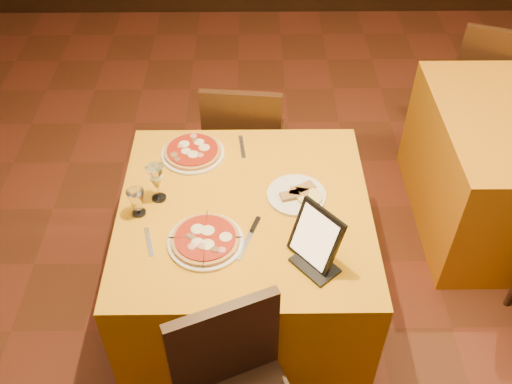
{
  "coord_description": "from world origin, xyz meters",
  "views": [
    {
      "loc": [
        -0.27,
        -1.61,
        2.51
      ],
      "look_at": [
        -0.25,
        0.11,
        0.86
      ],
      "focal_mm": 40.0,
      "sensor_mm": 36.0,
      "label": 1
    }
  ],
  "objects_px": {
    "main_table": "(246,262)",
    "chair_side_far": "(485,80)",
    "pizza_near": "(206,240)",
    "chair_main_far": "(246,141)",
    "water_glass": "(137,203)",
    "tablet": "(316,236)",
    "wine_glass": "(157,183)",
    "pizza_far": "(193,152)"
  },
  "relations": [
    {
      "from": "chair_main_far",
      "to": "wine_glass",
      "type": "bearing_deg",
      "value": 70.18
    },
    {
      "from": "wine_glass",
      "to": "tablet",
      "type": "relative_size",
      "value": 0.78
    },
    {
      "from": "chair_side_far",
      "to": "water_glass",
      "type": "bearing_deg",
      "value": 56.59
    },
    {
      "from": "pizza_far",
      "to": "water_glass",
      "type": "height_order",
      "value": "water_glass"
    },
    {
      "from": "wine_glass",
      "to": "tablet",
      "type": "bearing_deg",
      "value": -27.35
    },
    {
      "from": "pizza_far",
      "to": "tablet",
      "type": "xyz_separation_m",
      "value": [
        0.53,
        -0.64,
        0.1
      ]
    },
    {
      "from": "chair_main_far",
      "to": "pizza_far",
      "type": "bearing_deg",
      "value": 68.52
    },
    {
      "from": "chair_side_far",
      "to": "tablet",
      "type": "bearing_deg",
      "value": 73.61
    },
    {
      "from": "water_glass",
      "to": "pizza_near",
      "type": "bearing_deg",
      "value": -30.01
    },
    {
      "from": "wine_glass",
      "to": "tablet",
      "type": "distance_m",
      "value": 0.74
    },
    {
      "from": "pizza_near",
      "to": "tablet",
      "type": "relative_size",
      "value": 1.28
    },
    {
      "from": "chair_main_far",
      "to": "pizza_far",
      "type": "height_order",
      "value": "chair_main_far"
    },
    {
      "from": "chair_side_far",
      "to": "pizza_near",
      "type": "height_order",
      "value": "chair_side_far"
    },
    {
      "from": "chair_side_far",
      "to": "water_glass",
      "type": "xyz_separation_m",
      "value": [
        -2.03,
        -1.48,
        0.36
      ]
    },
    {
      "from": "chair_side_far",
      "to": "tablet",
      "type": "distance_m",
      "value": 2.2
    },
    {
      "from": "chair_main_far",
      "to": "chair_side_far",
      "type": "xyz_separation_m",
      "value": [
        1.57,
        0.62,
        0.0
      ]
    },
    {
      "from": "main_table",
      "to": "wine_glass",
      "type": "xyz_separation_m",
      "value": [
        -0.38,
        0.06,
        0.47
      ]
    },
    {
      "from": "wine_glass",
      "to": "pizza_near",
      "type": "bearing_deg",
      "value": -49.98
    },
    {
      "from": "chair_side_far",
      "to": "wine_glass",
      "type": "bearing_deg",
      "value": 55.9
    },
    {
      "from": "chair_side_far",
      "to": "pizza_far",
      "type": "height_order",
      "value": "chair_side_far"
    },
    {
      "from": "main_table",
      "to": "chair_side_far",
      "type": "bearing_deg",
      "value": 42.7
    },
    {
      "from": "water_glass",
      "to": "tablet",
      "type": "xyz_separation_m",
      "value": [
        0.73,
        -0.25,
        0.06
      ]
    },
    {
      "from": "chair_side_far",
      "to": "water_glass",
      "type": "relative_size",
      "value": 7.0
    },
    {
      "from": "chair_main_far",
      "to": "chair_side_far",
      "type": "relative_size",
      "value": 1.0
    },
    {
      "from": "pizza_near",
      "to": "wine_glass",
      "type": "bearing_deg",
      "value": 130.02
    },
    {
      "from": "chair_side_far",
      "to": "wine_glass",
      "type": "height_order",
      "value": "wine_glass"
    },
    {
      "from": "main_table",
      "to": "tablet",
      "type": "distance_m",
      "value": 0.63
    },
    {
      "from": "pizza_near",
      "to": "chair_main_far",
      "type": "bearing_deg",
      "value": 81.35
    },
    {
      "from": "chair_side_far",
      "to": "wine_glass",
      "type": "distance_m",
      "value": 2.43
    },
    {
      "from": "pizza_near",
      "to": "tablet",
      "type": "height_order",
      "value": "tablet"
    },
    {
      "from": "main_table",
      "to": "pizza_near",
      "type": "bearing_deg",
      "value": -127.69
    },
    {
      "from": "main_table",
      "to": "wine_glass",
      "type": "distance_m",
      "value": 0.61
    },
    {
      "from": "chair_main_far",
      "to": "pizza_far",
      "type": "relative_size",
      "value": 3.0
    },
    {
      "from": "chair_side_far",
      "to": "pizza_near",
      "type": "bearing_deg",
      "value": 64.11
    },
    {
      "from": "pizza_near",
      "to": "wine_glass",
      "type": "relative_size",
      "value": 1.65
    },
    {
      "from": "chair_main_far",
      "to": "pizza_near",
      "type": "relative_size",
      "value": 2.91
    },
    {
      "from": "main_table",
      "to": "tablet",
      "type": "xyz_separation_m",
      "value": [
        0.28,
        -0.28,
        0.49
      ]
    },
    {
      "from": "water_glass",
      "to": "tablet",
      "type": "bearing_deg",
      "value": -18.71
    },
    {
      "from": "main_table",
      "to": "chair_side_far",
      "type": "distance_m",
      "value": 2.14
    },
    {
      "from": "pizza_far",
      "to": "tablet",
      "type": "relative_size",
      "value": 1.24
    },
    {
      "from": "chair_main_far",
      "to": "water_glass",
      "type": "bearing_deg",
      "value": 68.52
    },
    {
      "from": "main_table",
      "to": "chair_side_far",
      "type": "relative_size",
      "value": 1.21
    }
  ]
}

